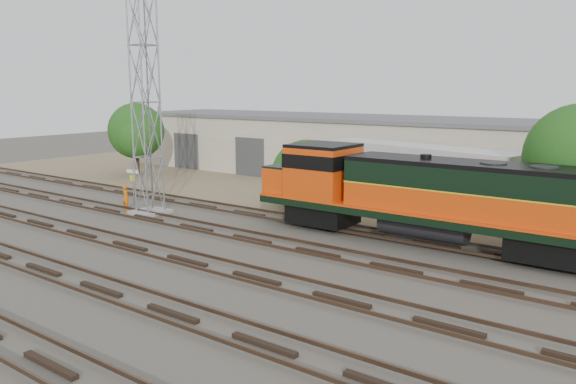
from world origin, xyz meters
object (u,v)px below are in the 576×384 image
Objects in this scene: signal_tower at (146,106)px; locomotive at (418,194)px; semi_trailer at (423,171)px; worker at (126,198)px.

locomotive is at bearing 11.65° from signal_tower.
signal_tower reaches higher than semi_trailer.
locomotive is 7.71m from semi_trailer.
locomotive is 1.34× the size of semi_trailer.
locomotive is at bearing -54.72° from semi_trailer.
semi_trailer is at bearing 38.19° from signal_tower.
locomotive reaches higher than worker.
signal_tower is 0.98× the size of semi_trailer.
locomotive is 1.36× the size of signal_tower.
worker is at bearing -170.54° from signal_tower.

